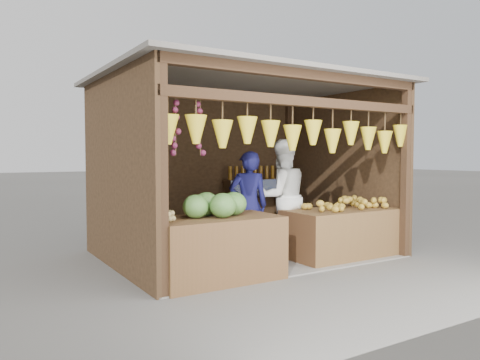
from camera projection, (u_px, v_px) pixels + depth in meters
name	position (u px, v px, depth m)	size (l,w,h in m)	color
ground	(244.00, 254.00, 7.24)	(80.00, 80.00, 0.00)	#514F49
stall_structure	(244.00, 146.00, 7.10)	(4.30, 3.30, 2.66)	slate
back_shelf	(255.00, 190.00, 8.84)	(1.25, 0.32, 1.32)	#382314
counter_left	(216.00, 248.00, 5.70)	(1.57, 0.85, 0.77)	#4F361A
counter_right	(342.00, 233.00, 7.00)	(1.75, 0.85, 0.72)	#4F301A
stool	(147.00, 255.00, 6.39)	(0.35, 0.35, 0.33)	black
man_standing	(248.00, 205.00, 6.83)	(0.58, 0.38, 1.58)	#121246
woman_standing	(282.00, 197.00, 7.17)	(0.86, 0.67, 1.77)	white
vendor_seated	(146.00, 202.00, 6.35)	(0.54, 0.35, 1.12)	brown
melon_pile	(213.00, 204.00, 5.71)	(1.00, 0.50, 0.32)	#1B5015
tanfruit_pile	(166.00, 215.00, 5.32)	(0.34, 0.40, 0.13)	#9C8048
mango_pile	(345.00, 202.00, 7.02)	(1.40, 0.64, 0.22)	#C6641A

